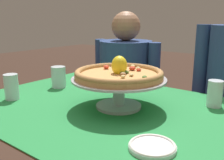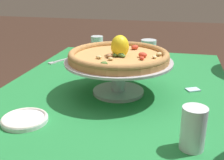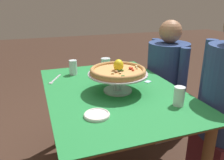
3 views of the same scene
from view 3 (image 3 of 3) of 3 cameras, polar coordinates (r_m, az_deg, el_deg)
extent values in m
cylinder|color=brown|center=(2.13, -14.05, -7.74)|extent=(0.06, 0.06, 0.69)
cylinder|color=brown|center=(2.29, 4.20, -5.15)|extent=(0.06, 0.06, 0.69)
cube|color=brown|center=(1.56, 0.30, -2.97)|extent=(1.20, 0.84, 0.02)
cube|color=#237F3D|center=(1.55, 0.30, -2.48)|extent=(1.24, 0.88, 0.00)
cylinder|color=#B7B7C1|center=(1.52, 1.44, -2.59)|extent=(0.19, 0.19, 0.01)
cylinder|color=#B7B7C1|center=(1.50, 1.45, -0.50)|extent=(0.05, 0.05, 0.11)
cylinder|color=#B7B7C1|center=(1.48, 1.47, 1.58)|extent=(0.39, 0.39, 0.01)
cylinder|color=tan|center=(1.48, 1.48, 2.07)|extent=(0.36, 0.36, 0.02)
torus|color=#AF7D47|center=(1.48, 1.48, 2.56)|extent=(0.36, 0.36, 0.02)
ellipsoid|color=#4C7533|center=(1.45, 1.52, 2.37)|extent=(0.02, 0.02, 0.01)
ellipsoid|color=#C63D28|center=(1.50, 4.71, 2.99)|extent=(0.03, 0.04, 0.02)
ellipsoid|color=#4C7533|center=(1.46, 2.59, 2.44)|extent=(0.02, 0.02, 0.01)
ellipsoid|color=#C63D28|center=(1.58, 1.62, 3.91)|extent=(0.04, 0.04, 0.02)
ellipsoid|color=beige|center=(1.51, 6.21, 2.94)|extent=(0.02, 0.02, 0.01)
ellipsoid|color=#4C7533|center=(1.35, 2.72, 1.04)|extent=(0.02, 0.03, 0.01)
ellipsoid|color=#4C7533|center=(1.46, 2.14, 2.56)|extent=(0.04, 0.03, 0.02)
ellipsoid|color=tan|center=(1.55, 6.05, 3.43)|extent=(0.03, 0.03, 0.01)
ellipsoid|color=#C63D28|center=(1.47, 5.26, 2.53)|extent=(0.03, 0.02, 0.01)
ellipsoid|color=tan|center=(1.40, 0.21, 1.73)|extent=(0.02, 0.02, 0.01)
ellipsoid|color=#996B42|center=(1.43, 1.08, 2.15)|extent=(0.03, 0.02, 0.01)
ellipsoid|color=tan|center=(1.41, 2.00, 1.78)|extent=(0.02, 0.02, 0.01)
ellipsoid|color=yellow|center=(1.47, 1.62, 3.64)|extent=(0.07, 0.07, 0.08)
cylinder|color=silver|center=(1.92, -1.59, 3.80)|extent=(0.08, 0.08, 0.11)
cylinder|color=silver|center=(1.93, -1.58, 2.76)|extent=(0.07, 0.07, 0.04)
cylinder|color=silver|center=(1.87, -9.67, 3.11)|extent=(0.06, 0.06, 0.12)
cylinder|color=silver|center=(1.88, -9.62, 2.28)|extent=(0.06, 0.06, 0.06)
cylinder|color=white|center=(1.36, 16.37, -3.90)|extent=(0.06, 0.06, 0.11)
cylinder|color=silver|center=(1.38, 16.24, -5.14)|extent=(0.06, 0.06, 0.05)
cylinder|color=white|center=(1.22, -3.79, -8.75)|extent=(0.14, 0.14, 0.01)
torus|color=silver|center=(1.21, -3.80, -8.50)|extent=(0.14, 0.14, 0.01)
cube|color=#B7B7C1|center=(1.81, -13.77, 0.39)|extent=(0.17, 0.09, 0.01)
cube|color=#B7B7C1|center=(1.72, -14.98, -0.73)|extent=(0.04, 0.04, 0.01)
cube|color=silver|center=(1.71, 8.91, -0.42)|extent=(0.06, 0.06, 0.00)
cube|color=gray|center=(2.34, 12.71, -8.24)|extent=(0.29, 0.33, 0.45)
cylinder|color=navy|center=(2.17, 13.63, 2.74)|extent=(0.38, 0.38, 0.48)
sphere|color=#9E7051|center=(2.10, 14.39, 11.65)|extent=(0.20, 0.20, 0.20)
cylinder|color=navy|center=(2.34, 10.61, 5.10)|extent=(0.08, 0.08, 0.41)
cylinder|color=navy|center=(1.99, 17.34, 1.93)|extent=(0.08, 0.08, 0.41)
cylinder|color=navy|center=(1.70, 22.63, 0.96)|extent=(0.08, 0.08, 0.50)
camera|label=1|loc=(0.81, -41.20, -0.91)|focal=40.86mm
camera|label=2|loc=(0.81, 42.09, 1.76)|focal=45.15mm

